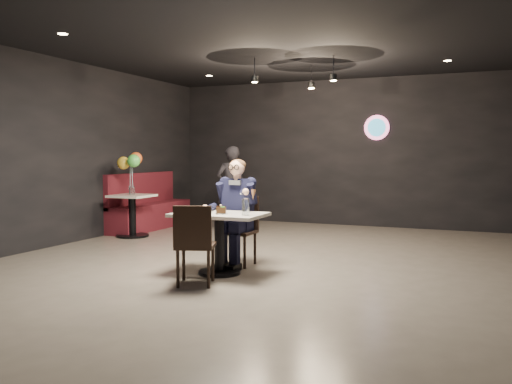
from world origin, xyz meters
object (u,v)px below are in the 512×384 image
at_px(main_table, 219,243).
at_px(balloon_vase, 132,190).
at_px(passerby, 231,188).
at_px(seated_man, 238,211).
at_px(booth_bench, 150,201).
at_px(chair_far, 238,231).
at_px(chair_near, 196,244).
at_px(side_table, 132,214).
at_px(sundae_glass, 245,207).

height_order(main_table, balloon_vase, balloon_vase).
bearing_deg(balloon_vase, passerby, 53.81).
distance_m(seated_man, balloon_vase, 3.17).
bearing_deg(booth_bench, main_table, -45.09).
height_order(chair_far, seated_man, seated_man).
xyz_separation_m(seated_man, passerby, (-1.59, 3.15, 0.09)).
height_order(chair_far, booth_bench, booth_bench).
bearing_deg(booth_bench, seated_man, -39.50).
bearing_deg(passerby, chair_far, 72.98).
bearing_deg(seated_man, balloon_vase, 151.05).
bearing_deg(chair_far, passerby, 116.84).
xyz_separation_m(main_table, booth_bench, (-3.08, 3.09, 0.17)).
relative_size(chair_near, balloon_vase, 5.90).
bearing_deg(main_table, seated_man, 90.00).
height_order(chair_far, side_table, chair_far).
height_order(sundae_glass, side_table, sundae_glass).
bearing_deg(sundae_glass, seated_man, 121.66).
distance_m(chair_near, balloon_vase, 3.88).
distance_m(chair_near, side_table, 3.86).
relative_size(side_table, passerby, 0.51).
relative_size(booth_bench, passerby, 1.35).
distance_m(side_table, balloon_vase, 0.42).
bearing_deg(chair_near, chair_far, 70.47).
bearing_deg(chair_far, main_table, -90.00).
height_order(main_table, seated_man, seated_man).
bearing_deg(chair_far, booth_bench, 140.50).
bearing_deg(passerby, main_table, 69.45).
bearing_deg(booth_bench, chair_near, -50.10).
bearing_deg(chair_far, balloon_vase, 151.05).
bearing_deg(seated_man, booth_bench, 140.50).
bearing_deg(side_table, main_table, -36.92).
distance_m(main_table, balloon_vase, 3.50).
relative_size(chair_near, side_table, 1.12).
distance_m(chair_far, balloon_vase, 3.19).
distance_m(seated_man, passerby, 3.53).
bearing_deg(sundae_glass, chair_near, -126.29).
bearing_deg(passerby, balloon_vase, 9.95).
bearing_deg(passerby, side_table, 9.95).
relative_size(seated_man, balloon_vase, 9.23).
xyz_separation_m(main_table, sundae_glass, (0.38, -0.07, 0.47)).
relative_size(side_table, balloon_vase, 5.27).
height_order(seated_man, side_table, seated_man).
distance_m(main_table, chair_near, 0.60).
xyz_separation_m(seated_man, side_table, (-2.78, 1.54, -0.31)).
bearing_deg(chair_near, seated_man, 70.47).
distance_m(chair_far, chair_near, 1.14).
xyz_separation_m(main_table, side_table, (-2.78, 2.09, 0.04)).
bearing_deg(side_table, seated_man, -28.95).
distance_m(main_table, side_table, 3.47).
bearing_deg(seated_man, sundae_glass, -58.34).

